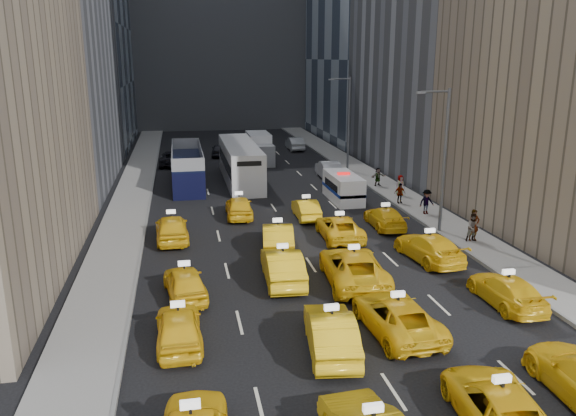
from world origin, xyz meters
The scene contains 37 objects.
ground centered at (0.00, 0.00, 0.00)m, with size 160.00×160.00×0.00m, color black.
sidewalk_west centered at (-10.50, 25.00, 0.07)m, with size 3.00×90.00×0.15m, color gray.
sidewalk_east centered at (10.50, 25.00, 0.07)m, with size 3.00×90.00×0.15m, color gray.
curb_west centered at (-9.05, 25.00, 0.09)m, with size 0.15×90.00×0.18m, color slate.
curb_east centered at (9.05, 25.00, 0.09)m, with size 0.15×90.00×0.18m, color slate.
streetlight_near centered at (9.18, 12.00, 4.92)m, with size 2.15×0.22×9.00m.
streetlight_far centered at (9.18, 32.00, 4.92)m, with size 2.15×0.22×9.00m.
taxi_2 centered at (2.40, -6.32, 0.70)m, with size 2.31×5.01×1.39m, color yellow.
taxi_4 centered at (-6.97, 0.59, 0.73)m, with size 1.73×4.31×1.47m, color yellow.
taxi_5 centered at (-1.36, -1.03, 0.79)m, with size 1.67×4.80×1.58m, color yellow.
taxi_6 centered at (1.64, -0.08, 0.72)m, with size 2.40×5.21×1.45m, color yellow.
taxi_7 centered at (7.46, 1.47, 0.67)m, with size 1.89×4.65×1.35m, color yellow.
taxi_8 centered at (-6.67, 5.03, 0.72)m, with size 1.71×4.24×1.44m, color yellow.
taxi_9 centered at (-1.91, 5.98, 0.83)m, with size 1.75×5.03×1.66m, color yellow.
taxi_10 centered at (1.49, 5.24, 0.82)m, with size 2.71×5.88×1.63m, color yellow.
taxi_11 centered at (6.47, 7.45, 0.74)m, with size 2.09×5.13×1.49m, color yellow.
taxi_12 centered at (-7.31, 13.57, 0.80)m, with size 1.90×4.73×1.61m, color yellow.
taxi_13 centered at (-1.35, 10.62, 0.80)m, with size 1.70×4.87×1.60m, color yellow.
taxi_14 centered at (2.75, 12.09, 0.69)m, with size 2.30×4.99×1.39m, color yellow.
taxi_15 centered at (6.31, 13.74, 0.66)m, with size 1.86×4.58×1.33m, color yellow.
taxi_16 centered at (-2.77, 17.94, 0.75)m, with size 1.78×4.43×1.51m, color yellow.
taxi_17 centered at (1.73, 16.83, 0.67)m, with size 1.41×4.06×1.34m, color yellow.
nypd_van centered at (5.65, 21.11, 1.00)m, with size 2.66×5.38×2.21m.
double_decker centered at (-6.04, 29.00, 1.61)m, with size 3.72×11.38×3.25m.
city_bus centered at (-1.39, 29.59, 1.69)m, with size 3.15×13.25×3.40m.
box_truck centered at (1.64, 38.53, 1.47)m, with size 2.76×6.73×3.00m.
misc_car_0 centered at (6.72, 29.44, 0.81)m, with size 1.71×4.92×1.62m, color #B1B3B9.
misc_car_1 centered at (-7.38, 38.59, 0.74)m, with size 2.46×5.33×1.48m, color black.
misc_car_2 centered at (2.02, 47.96, 0.76)m, with size 2.12×5.21×1.51m, color slate.
misc_car_3 centered at (-2.28, 42.96, 0.70)m, with size 1.66×4.13×1.41m, color black.
misc_car_4 centered at (6.91, 45.75, 0.77)m, with size 1.62×4.65×1.53m, color #93979A.
pedestrian_0 centered at (10.38, 9.76, 1.10)m, with size 0.69×0.46×1.90m, color gray.
pedestrian_1 centered at (10.27, 9.60, 1.01)m, with size 0.83×0.46×1.71m, color gray.
pedestrian_2 centered at (10.12, 15.80, 1.02)m, with size 1.12×0.46×1.74m, color gray.
pedestrian_3 centered at (9.42, 18.98, 0.91)m, with size 0.89×0.41×1.52m, color gray.
pedestrian_4 centered at (10.38, 21.28, 0.97)m, with size 0.80×0.44×1.64m, color gray.
pedestrian_5 centered at (9.82, 24.88, 0.92)m, with size 1.44×0.41×1.55m, color gray.
Camera 1 is at (-6.59, -19.50, 10.79)m, focal length 35.00 mm.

